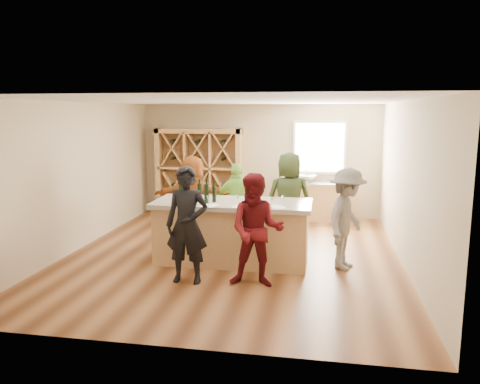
% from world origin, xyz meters
% --- Properties ---
extents(floor, '(6.00, 7.00, 0.10)m').
position_xyz_m(floor, '(0.00, 0.00, -0.05)').
color(floor, brown).
rests_on(floor, ground).
extents(ceiling, '(6.00, 7.00, 0.10)m').
position_xyz_m(ceiling, '(0.00, 0.00, 2.85)').
color(ceiling, white).
rests_on(ceiling, ground).
extents(wall_back, '(6.00, 0.10, 2.80)m').
position_xyz_m(wall_back, '(0.00, 3.55, 1.40)').
color(wall_back, tan).
rests_on(wall_back, ground).
extents(wall_front, '(6.00, 0.10, 2.80)m').
position_xyz_m(wall_front, '(0.00, -3.55, 1.40)').
color(wall_front, tan).
rests_on(wall_front, ground).
extents(wall_left, '(0.10, 7.00, 2.80)m').
position_xyz_m(wall_left, '(-3.05, 0.00, 1.40)').
color(wall_left, tan).
rests_on(wall_left, ground).
extents(wall_right, '(0.10, 7.00, 2.80)m').
position_xyz_m(wall_right, '(3.05, 0.00, 1.40)').
color(wall_right, tan).
rests_on(wall_right, ground).
extents(window_frame, '(1.30, 0.06, 1.30)m').
position_xyz_m(window_frame, '(1.50, 3.47, 1.75)').
color(window_frame, white).
rests_on(window_frame, wall_back).
extents(window_pane, '(1.18, 0.01, 1.18)m').
position_xyz_m(window_pane, '(1.50, 3.44, 1.75)').
color(window_pane, white).
rests_on(window_pane, wall_back).
extents(wine_rack, '(2.20, 0.45, 2.20)m').
position_xyz_m(wine_rack, '(-1.50, 3.27, 1.10)').
color(wine_rack, tan).
rests_on(wine_rack, floor).
extents(back_counter_base, '(1.60, 0.58, 0.86)m').
position_xyz_m(back_counter_base, '(1.40, 3.20, 0.43)').
color(back_counter_base, tan).
rests_on(back_counter_base, floor).
extents(back_counter_top, '(1.70, 0.62, 0.06)m').
position_xyz_m(back_counter_top, '(1.40, 3.20, 0.89)').
color(back_counter_top, '#A69E88').
rests_on(back_counter_top, back_counter_base).
extents(sink, '(0.54, 0.54, 0.19)m').
position_xyz_m(sink, '(1.20, 3.20, 1.01)').
color(sink, silver).
rests_on(sink, back_counter_top).
extents(faucet, '(0.02, 0.02, 0.30)m').
position_xyz_m(faucet, '(1.20, 3.38, 1.07)').
color(faucet, silver).
rests_on(faucet, back_counter_top).
extents(tasting_counter_base, '(2.60, 1.00, 1.00)m').
position_xyz_m(tasting_counter_base, '(0.06, -0.37, 0.50)').
color(tasting_counter_base, tan).
rests_on(tasting_counter_base, floor).
extents(tasting_counter_top, '(2.72, 1.12, 0.08)m').
position_xyz_m(tasting_counter_top, '(0.06, -0.37, 1.04)').
color(tasting_counter_top, '#A69E88').
rests_on(tasting_counter_top, tasting_counter_base).
extents(wine_bottle_a, '(0.08, 0.08, 0.28)m').
position_xyz_m(wine_bottle_a, '(-0.81, -0.52, 1.22)').
color(wine_bottle_a, black).
rests_on(wine_bottle_a, tasting_counter_top).
extents(wine_bottle_b, '(0.08, 0.08, 0.31)m').
position_xyz_m(wine_bottle_b, '(-0.68, -0.58, 1.23)').
color(wine_bottle_b, black).
rests_on(wine_bottle_b, tasting_counter_top).
extents(wine_bottle_c, '(0.10, 0.10, 0.31)m').
position_xyz_m(wine_bottle_c, '(-0.50, -0.44, 1.23)').
color(wine_bottle_c, black).
rests_on(wine_bottle_c, tasting_counter_top).
extents(wine_bottle_d, '(0.11, 0.11, 0.33)m').
position_xyz_m(wine_bottle_d, '(-0.33, -0.63, 1.24)').
color(wine_bottle_d, black).
rests_on(wine_bottle_d, tasting_counter_top).
extents(wine_bottle_e, '(0.07, 0.07, 0.28)m').
position_xyz_m(wine_bottle_e, '(-0.23, -0.48, 1.22)').
color(wine_bottle_e, black).
rests_on(wine_bottle_e, tasting_counter_top).
extents(wine_glass_a, '(0.08, 0.08, 0.16)m').
position_xyz_m(wine_glass_a, '(-0.24, -0.87, 1.16)').
color(wine_glass_a, white).
rests_on(wine_glass_a, tasting_counter_top).
extents(wine_glass_b, '(0.09, 0.09, 0.18)m').
position_xyz_m(wine_glass_b, '(0.23, -0.78, 1.17)').
color(wine_glass_b, white).
rests_on(wine_glass_b, tasting_counter_top).
extents(wine_glass_c, '(0.08, 0.08, 0.16)m').
position_xyz_m(wine_glass_c, '(0.80, -0.82, 1.16)').
color(wine_glass_c, white).
rests_on(wine_glass_c, tasting_counter_top).
extents(wine_glass_d, '(0.08, 0.08, 0.16)m').
position_xyz_m(wine_glass_d, '(0.52, -0.51, 1.16)').
color(wine_glass_d, white).
rests_on(wine_glass_d, tasting_counter_top).
extents(wine_glass_e, '(0.08, 0.08, 0.16)m').
position_xyz_m(wine_glass_e, '(0.96, -0.64, 1.16)').
color(wine_glass_e, white).
rests_on(wine_glass_e, tasting_counter_top).
extents(tasting_menu_a, '(0.29, 0.35, 0.00)m').
position_xyz_m(tasting_menu_a, '(-0.24, -0.79, 1.08)').
color(tasting_menu_a, white).
rests_on(tasting_menu_a, tasting_counter_top).
extents(tasting_menu_b, '(0.27, 0.33, 0.00)m').
position_xyz_m(tasting_menu_b, '(0.27, -0.78, 1.08)').
color(tasting_menu_b, white).
rests_on(tasting_menu_b, tasting_counter_top).
extents(tasting_menu_c, '(0.29, 0.34, 0.00)m').
position_xyz_m(tasting_menu_c, '(0.89, -0.71, 1.08)').
color(tasting_menu_c, white).
rests_on(tasting_menu_c, tasting_counter_top).
extents(person_near_left, '(0.66, 0.48, 1.81)m').
position_xyz_m(person_near_left, '(-0.43, -1.47, 0.90)').
color(person_near_left, black).
rests_on(person_near_left, floor).
extents(person_near_right, '(0.85, 0.48, 1.72)m').
position_xyz_m(person_near_right, '(0.64, -1.45, 0.86)').
color(person_near_right, '#590F14').
rests_on(person_near_right, floor).
extents(person_server, '(0.89, 1.21, 1.71)m').
position_xyz_m(person_server, '(2.01, -0.39, 0.85)').
color(person_server, slate).
rests_on(person_server, floor).
extents(person_far_mid, '(0.95, 0.49, 1.62)m').
position_xyz_m(person_far_mid, '(-0.06, 0.79, 0.81)').
color(person_far_mid, '#8CC64C').
rests_on(person_far_mid, floor).
extents(person_far_right, '(1.02, 0.79, 1.85)m').
position_xyz_m(person_far_right, '(0.96, 0.84, 0.92)').
color(person_far_right, '#263319').
rests_on(person_far_right, floor).
extents(person_far_left, '(1.70, 0.80, 1.76)m').
position_xyz_m(person_far_left, '(-0.99, 0.86, 0.88)').
color(person_far_left, '#994C19').
rests_on(person_far_left, floor).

